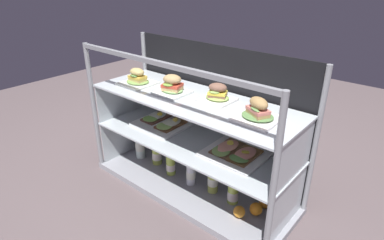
{
  "coord_description": "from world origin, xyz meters",
  "views": [
    {
      "loc": [
        1.14,
        -1.35,
        1.33
      ],
      "look_at": [
        0.0,
        0.0,
        0.5
      ],
      "focal_mm": 30.3,
      "sensor_mm": 36.0,
      "label": 1
    }
  ],
  "objects_px": {
    "plated_roll_sandwich_mid_left": "(258,113)",
    "orange_fruit_rolled_forward": "(256,209)",
    "juice_bottle_front_second": "(140,145)",
    "juice_bottle_front_left_end": "(233,192)",
    "plated_roll_sandwich_left_of_center": "(217,95)",
    "open_sandwich_tray_near_right_corner": "(162,122)",
    "juice_bottle_front_middle": "(171,164)",
    "juice_bottle_front_right_end": "(190,173)",
    "plated_roll_sandwich_right_of_center": "(172,87)",
    "juice_bottle_near_post": "(213,181)",
    "plated_roll_sandwich_near_left_corner": "(138,79)",
    "open_sandwich_tray_left_of_center": "(235,153)",
    "orange_fruit_beside_bottles": "(266,202)",
    "juice_bottle_back_right": "(157,154)",
    "orange_fruit_near_left_post": "(239,212)"
  },
  "relations": [
    {
      "from": "juice_bottle_back_right",
      "to": "orange_fruit_rolled_forward",
      "type": "relative_size",
      "value": 2.53
    },
    {
      "from": "plated_roll_sandwich_near_left_corner",
      "to": "juice_bottle_front_right_end",
      "type": "height_order",
      "value": "plated_roll_sandwich_near_left_corner"
    },
    {
      "from": "open_sandwich_tray_left_of_center",
      "to": "orange_fruit_rolled_forward",
      "type": "relative_size",
      "value": 4.55
    },
    {
      "from": "juice_bottle_back_right",
      "to": "orange_fruit_near_left_post",
      "type": "bearing_deg",
      "value": -7.0
    },
    {
      "from": "plated_roll_sandwich_left_of_center",
      "to": "juice_bottle_front_second",
      "type": "height_order",
      "value": "plated_roll_sandwich_left_of_center"
    },
    {
      "from": "open_sandwich_tray_near_right_corner",
      "to": "orange_fruit_beside_bottles",
      "type": "distance_m",
      "value": 0.84
    },
    {
      "from": "plated_roll_sandwich_mid_left",
      "to": "juice_bottle_back_right",
      "type": "distance_m",
      "value": 0.98
    },
    {
      "from": "plated_roll_sandwich_mid_left",
      "to": "orange_fruit_near_left_post",
      "type": "relative_size",
      "value": 3.02
    },
    {
      "from": "juice_bottle_back_right",
      "to": "juice_bottle_front_right_end",
      "type": "height_order",
      "value": "juice_bottle_front_right_end"
    },
    {
      "from": "juice_bottle_back_right",
      "to": "juice_bottle_front_middle",
      "type": "relative_size",
      "value": 0.96
    },
    {
      "from": "plated_roll_sandwich_near_left_corner",
      "to": "juice_bottle_front_left_end",
      "type": "height_order",
      "value": "plated_roll_sandwich_near_left_corner"
    },
    {
      "from": "juice_bottle_front_second",
      "to": "juice_bottle_near_post",
      "type": "distance_m",
      "value": 0.66
    },
    {
      "from": "plated_roll_sandwich_left_of_center",
      "to": "orange_fruit_beside_bottles",
      "type": "relative_size",
      "value": 2.17
    },
    {
      "from": "juice_bottle_near_post",
      "to": "juice_bottle_front_left_end",
      "type": "xyz_separation_m",
      "value": [
        0.16,
        -0.01,
        -0.01
      ]
    },
    {
      "from": "juice_bottle_front_second",
      "to": "orange_fruit_beside_bottles",
      "type": "bearing_deg",
      "value": 5.75
    },
    {
      "from": "plated_roll_sandwich_mid_left",
      "to": "open_sandwich_tray_left_of_center",
      "type": "distance_m",
      "value": 0.34
    },
    {
      "from": "plated_roll_sandwich_left_of_center",
      "to": "juice_bottle_front_middle",
      "type": "relative_size",
      "value": 0.91
    },
    {
      "from": "juice_bottle_near_post",
      "to": "orange_fruit_beside_bottles",
      "type": "distance_m",
      "value": 0.35
    },
    {
      "from": "plated_roll_sandwich_left_of_center",
      "to": "open_sandwich_tray_near_right_corner",
      "type": "distance_m",
      "value": 0.53
    },
    {
      "from": "plated_roll_sandwich_right_of_center",
      "to": "juice_bottle_near_post",
      "type": "relative_size",
      "value": 0.98
    },
    {
      "from": "plated_roll_sandwich_right_of_center",
      "to": "open_sandwich_tray_left_of_center",
      "type": "bearing_deg",
      "value": 5.11
    },
    {
      "from": "plated_roll_sandwich_near_left_corner",
      "to": "plated_roll_sandwich_mid_left",
      "type": "distance_m",
      "value": 0.88
    },
    {
      "from": "plated_roll_sandwich_left_of_center",
      "to": "open_sandwich_tray_left_of_center",
      "type": "distance_m",
      "value": 0.34
    },
    {
      "from": "juice_bottle_front_middle",
      "to": "juice_bottle_near_post",
      "type": "height_order",
      "value": "juice_bottle_front_middle"
    },
    {
      "from": "open_sandwich_tray_near_right_corner",
      "to": "orange_fruit_rolled_forward",
      "type": "relative_size",
      "value": 4.55
    },
    {
      "from": "plated_roll_sandwich_left_of_center",
      "to": "juice_bottle_front_middle",
      "type": "distance_m",
      "value": 0.65
    },
    {
      "from": "juice_bottle_front_second",
      "to": "juice_bottle_front_left_end",
      "type": "relative_size",
      "value": 1.23
    },
    {
      "from": "juice_bottle_front_right_end",
      "to": "plated_roll_sandwich_near_left_corner",
      "type": "bearing_deg",
      "value": -177.12
    },
    {
      "from": "plated_roll_sandwich_right_of_center",
      "to": "plated_roll_sandwich_mid_left",
      "type": "relative_size",
      "value": 0.89
    },
    {
      "from": "juice_bottle_front_right_end",
      "to": "plated_roll_sandwich_mid_left",
      "type": "bearing_deg",
      "value": -1.17
    },
    {
      "from": "plated_roll_sandwich_right_of_center",
      "to": "orange_fruit_rolled_forward",
      "type": "relative_size",
      "value": 2.48
    },
    {
      "from": "plated_roll_sandwich_near_left_corner",
      "to": "orange_fruit_near_left_post",
      "type": "height_order",
      "value": "plated_roll_sandwich_near_left_corner"
    },
    {
      "from": "open_sandwich_tray_near_right_corner",
      "to": "juice_bottle_near_post",
      "type": "height_order",
      "value": "open_sandwich_tray_near_right_corner"
    },
    {
      "from": "juice_bottle_front_second",
      "to": "plated_roll_sandwich_right_of_center",
      "type": "bearing_deg",
      "value": -2.24
    },
    {
      "from": "plated_roll_sandwich_left_of_center",
      "to": "orange_fruit_rolled_forward",
      "type": "relative_size",
      "value": 2.39
    },
    {
      "from": "plated_roll_sandwich_near_left_corner",
      "to": "open_sandwich_tray_left_of_center",
      "type": "distance_m",
      "value": 0.8
    },
    {
      "from": "plated_roll_sandwich_mid_left",
      "to": "orange_fruit_rolled_forward",
      "type": "distance_m",
      "value": 0.6
    },
    {
      "from": "orange_fruit_beside_bottles",
      "to": "plated_roll_sandwich_right_of_center",
      "type": "bearing_deg",
      "value": -169.71
    },
    {
      "from": "orange_fruit_beside_bottles",
      "to": "juice_bottle_front_second",
      "type": "bearing_deg",
      "value": -174.25
    },
    {
      "from": "plated_roll_sandwich_right_of_center",
      "to": "plated_roll_sandwich_left_of_center",
      "type": "bearing_deg",
      "value": 15.72
    },
    {
      "from": "plated_roll_sandwich_near_left_corner",
      "to": "juice_bottle_back_right",
      "type": "relative_size",
      "value": 1.1
    },
    {
      "from": "plated_roll_sandwich_near_left_corner",
      "to": "open_sandwich_tray_left_of_center",
      "type": "bearing_deg",
      "value": 4.21
    },
    {
      "from": "plated_roll_sandwich_left_of_center",
      "to": "orange_fruit_rolled_forward",
      "type": "height_order",
      "value": "plated_roll_sandwich_left_of_center"
    },
    {
      "from": "juice_bottle_back_right",
      "to": "plated_roll_sandwich_mid_left",
      "type": "bearing_deg",
      "value": -2.93
    },
    {
      "from": "open_sandwich_tray_near_right_corner",
      "to": "orange_fruit_beside_bottles",
      "type": "bearing_deg",
      "value": 4.62
    },
    {
      "from": "juice_bottle_front_left_end",
      "to": "plated_roll_sandwich_left_of_center",
      "type": "bearing_deg",
      "value": 164.01
    },
    {
      "from": "plated_roll_sandwich_near_left_corner",
      "to": "juice_bottle_front_second",
      "type": "distance_m",
      "value": 0.54
    },
    {
      "from": "juice_bottle_front_second",
      "to": "orange_fruit_near_left_post",
      "type": "height_order",
      "value": "juice_bottle_front_second"
    },
    {
      "from": "juice_bottle_front_middle",
      "to": "juice_bottle_front_right_end",
      "type": "bearing_deg",
      "value": 0.21
    },
    {
      "from": "juice_bottle_front_second",
      "to": "juice_bottle_near_post",
      "type": "xyz_separation_m",
      "value": [
        0.66,
        0.02,
        -0.02
      ]
    }
  ]
}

